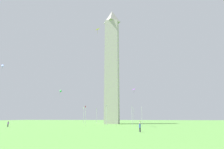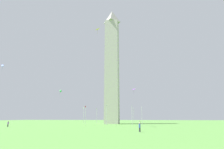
% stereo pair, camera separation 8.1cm
% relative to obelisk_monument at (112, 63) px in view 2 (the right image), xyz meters
% --- Properties ---
extents(ground_plane, '(260.00, 260.00, 0.00)m').
position_rel_obelisk_monument_xyz_m(ground_plane, '(0.00, 0.00, -28.01)').
color(ground_plane, '#548C3D').
extents(obelisk_monument, '(6.16, 6.16, 56.03)m').
position_rel_obelisk_monument_xyz_m(obelisk_monument, '(0.00, 0.00, 0.00)').
color(obelisk_monument, '#B7B2A8').
rests_on(obelisk_monument, ground).
extents(flagpole_n, '(1.12, 0.14, 7.42)m').
position_rel_obelisk_monument_xyz_m(flagpole_n, '(13.19, 0.00, -23.92)').
color(flagpole_n, silver).
rests_on(flagpole_n, ground).
extents(flagpole_ne, '(1.12, 0.14, 7.42)m').
position_rel_obelisk_monument_xyz_m(flagpole_ne, '(9.34, 9.28, -23.92)').
color(flagpole_ne, silver).
rests_on(flagpole_ne, ground).
extents(flagpole_e, '(1.12, 0.14, 7.42)m').
position_rel_obelisk_monument_xyz_m(flagpole_e, '(0.06, 13.12, -23.92)').
color(flagpole_e, silver).
rests_on(flagpole_e, ground).
extents(flagpole_se, '(1.12, 0.14, 7.42)m').
position_rel_obelisk_monument_xyz_m(flagpole_se, '(-9.21, 9.28, -23.92)').
color(flagpole_se, silver).
rests_on(flagpole_se, ground).
extents(flagpole_s, '(1.12, 0.14, 7.42)m').
position_rel_obelisk_monument_xyz_m(flagpole_s, '(-13.06, 0.00, -23.92)').
color(flagpole_s, silver).
rests_on(flagpole_s, ground).
extents(flagpole_sw, '(1.12, 0.14, 7.42)m').
position_rel_obelisk_monument_xyz_m(flagpole_sw, '(-9.21, -9.28, -23.92)').
color(flagpole_sw, silver).
rests_on(flagpole_sw, ground).
extents(flagpole_w, '(1.12, 0.14, 7.42)m').
position_rel_obelisk_monument_xyz_m(flagpole_w, '(0.06, -13.12, -23.92)').
color(flagpole_w, silver).
rests_on(flagpole_w, ground).
extents(flagpole_nw, '(1.12, 0.14, 7.42)m').
position_rel_obelisk_monument_xyz_m(flagpole_nw, '(9.34, -9.28, -23.92)').
color(flagpole_nw, silver).
rests_on(flagpole_nw, ground).
extents(person_blue_shirt, '(0.32, 0.32, 1.75)m').
position_rel_obelisk_monument_xyz_m(person_blue_shirt, '(43.03, 12.25, -27.15)').
color(person_blue_shirt, '#2D2D38').
rests_on(person_blue_shirt, ground).
extents(person_purple_shirt, '(0.32, 0.32, 1.67)m').
position_rel_obelisk_monument_xyz_m(person_purple_shirt, '(30.26, -26.34, -27.19)').
color(person_purple_shirt, '#2D2D38').
rests_on(person_purple_shirt, ground).
extents(person_gray_shirt, '(0.32, 0.32, 1.67)m').
position_rel_obelisk_monument_xyz_m(person_gray_shirt, '(18.29, 12.21, -27.19)').
color(person_gray_shirt, '#2D2D38').
rests_on(person_gray_shirt, ground).
extents(kite_purple_diamond, '(1.18, 1.15, 1.49)m').
position_rel_obelisk_monument_xyz_m(kite_purple_diamond, '(26.28, 10.81, -17.15)').
color(kite_purple_diamond, purple).
extents(kite_blue_delta, '(1.16, 0.98, 1.68)m').
position_rel_obelisk_monument_xyz_m(kite_blue_delta, '(22.73, -38.07, -6.48)').
color(kite_blue_delta, blue).
extents(kite_yellow_diamond, '(1.64, 1.62, 2.03)m').
position_rel_obelisk_monument_xyz_m(kite_yellow_diamond, '(24.66, -1.19, 4.54)').
color(kite_yellow_diamond, yellow).
extents(kite_green_delta, '(1.05, 0.88, 1.73)m').
position_rel_obelisk_monument_xyz_m(kite_green_delta, '(16.14, -17.52, -15.54)').
color(kite_green_delta, green).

